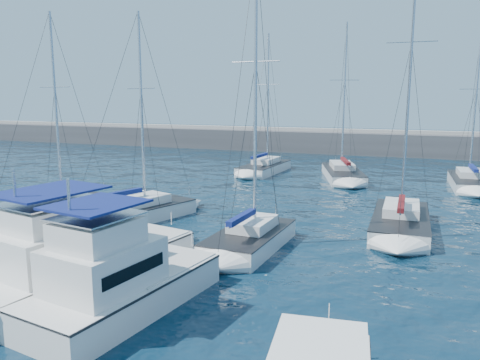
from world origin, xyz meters
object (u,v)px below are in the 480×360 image
(sailboat_mid_c, at_px, (250,238))
(sailboat_back_a, at_px, (264,168))
(sailboat_mid_a, at_px, (54,209))
(sailboat_back_b, at_px, (343,173))
(motor_yacht_stbd_inner, at_px, (117,283))
(sailboat_back_c, at_px, (470,182))
(motor_yacht_port_inner, at_px, (75,260))
(sailboat_mid_d, at_px, (401,221))
(sailboat_mid_b, at_px, (136,213))

(sailboat_mid_c, height_order, sailboat_back_a, sailboat_mid_c)
(sailboat_mid_a, height_order, sailboat_back_b, sailboat_back_b)
(motor_yacht_stbd_inner, distance_m, sailboat_back_c, 34.72)
(motor_yacht_port_inner, bearing_deg, sailboat_back_b, 89.16)
(motor_yacht_stbd_inner, height_order, sailboat_back_c, sailboat_back_c)
(sailboat_back_b, bearing_deg, sailboat_mid_d, -87.13)
(sailboat_mid_d, height_order, sailboat_back_b, sailboat_mid_d)
(motor_yacht_port_inner, relative_size, sailboat_mid_d, 0.62)
(sailboat_mid_c, bearing_deg, sailboat_mid_d, 44.70)
(sailboat_mid_b, distance_m, sailboat_back_b, 23.04)
(motor_yacht_port_inner, bearing_deg, sailboat_back_c, 70.55)
(sailboat_mid_a, height_order, sailboat_mid_b, sailboat_mid_a)
(motor_yacht_port_inner, xyz_separation_m, sailboat_back_b, (6.25, 30.80, -0.62))
(motor_yacht_port_inner, bearing_deg, sailboat_back_a, 104.38)
(motor_yacht_port_inner, height_order, sailboat_mid_c, sailboat_mid_c)
(sailboat_back_c, bearing_deg, sailboat_back_b, 174.50)
(sailboat_back_c, bearing_deg, sailboat_mid_c, -120.51)
(sailboat_mid_a, bearing_deg, sailboat_mid_d, 18.41)
(sailboat_back_b, distance_m, sailboat_back_c, 11.24)
(motor_yacht_stbd_inner, bearing_deg, sailboat_back_a, 107.28)
(sailboat_mid_a, xyz_separation_m, sailboat_mid_d, (21.80, 4.84, 0.04))
(sailboat_mid_a, height_order, sailboat_back_a, sailboat_back_a)
(motor_yacht_stbd_inner, bearing_deg, sailboat_mid_d, 67.04)
(motor_yacht_port_inner, xyz_separation_m, sailboat_mid_b, (-3.71, 10.02, -0.63))
(sailboat_mid_c, relative_size, sailboat_back_a, 1.05)
(sailboat_back_a, bearing_deg, motor_yacht_stbd_inner, -77.34)
(sailboat_mid_d, bearing_deg, motor_yacht_port_inner, -132.96)
(motor_yacht_port_inner, height_order, sailboat_back_c, sailboat_back_c)
(sailboat_mid_a, relative_size, sailboat_back_c, 0.99)
(sailboat_mid_a, height_order, sailboat_mid_c, sailboat_mid_c)
(sailboat_mid_d, relative_size, sailboat_back_b, 1.16)
(sailboat_mid_b, height_order, sailboat_back_c, sailboat_back_c)
(sailboat_back_a, bearing_deg, motor_yacht_port_inner, -82.51)
(sailboat_back_c, bearing_deg, motor_yacht_stbd_inner, -116.63)
(sailboat_mid_a, relative_size, sailboat_back_a, 0.93)
(sailboat_mid_a, xyz_separation_m, sailboat_back_c, (26.90, 21.24, -0.00))
(sailboat_back_b, bearing_deg, sailboat_mid_b, -132.50)
(motor_yacht_port_inner, xyz_separation_m, motor_yacht_stbd_inner, (3.12, -1.45, -0.00))
(motor_yacht_stbd_inner, xyz_separation_m, sailboat_mid_a, (-12.54, 10.37, -0.62))
(sailboat_mid_b, bearing_deg, sailboat_back_c, 62.40)
(sailboat_mid_a, distance_m, sailboat_back_c, 34.27)
(sailboat_mid_c, height_order, sailboat_back_c, sailboat_mid_c)
(motor_yacht_stbd_inner, relative_size, sailboat_back_c, 0.61)
(sailboat_mid_c, relative_size, sailboat_back_c, 1.13)
(motor_yacht_port_inner, height_order, sailboat_back_b, sailboat_back_b)
(sailboat_back_a, bearing_deg, sailboat_mid_a, -104.19)
(sailboat_mid_b, bearing_deg, sailboat_mid_d, 31.94)
(sailboat_mid_b, height_order, sailboat_mid_c, sailboat_mid_c)
(sailboat_back_b, bearing_deg, motor_yacht_stbd_inner, -112.44)
(sailboat_mid_d, xyz_separation_m, sailboat_back_b, (-6.12, 17.04, -0.04))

